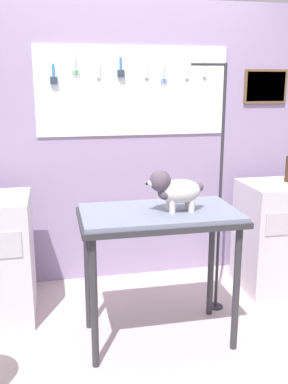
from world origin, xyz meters
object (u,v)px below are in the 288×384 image
object	(u,v)px
grooming_arm	(219,201)
dog	(174,189)
grooming_table	(159,226)
cabinet_right	(283,235)

from	to	relation	value
grooming_arm	dog	world-z (taller)	grooming_arm
dog	grooming_arm	bearing A→B (deg)	38.61
grooming_arm	grooming_table	bearing A→B (deg)	-149.41
dog	cabinet_right	world-z (taller)	dog
dog	cabinet_right	xyz separation A→B (m)	(1.11, 0.60, -0.59)
dog	grooming_table	bearing A→B (deg)	152.98
grooming_table	dog	bearing A→B (deg)	-27.02
grooming_table	cabinet_right	xyz separation A→B (m)	(1.19, 0.56, -0.34)
grooming_table	grooming_arm	world-z (taller)	grooming_arm
grooming_arm	cabinet_right	size ratio (longest dim) A/B	2.03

